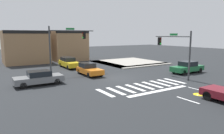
{
  "coord_description": "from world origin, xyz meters",
  "views": [
    {
      "loc": [
        -12.73,
        -19.05,
        4.84
      ],
      "look_at": [
        -0.91,
        -0.26,
        1.37
      ],
      "focal_mm": 32.94,
      "sensor_mm": 36.0,
      "label": 1
    }
  ],
  "objects_px": {
    "car_gray": "(39,78)",
    "car_green": "(187,67)",
    "car_orange": "(89,69)",
    "traffic_signal_northwest": "(66,41)",
    "traffic_signal_southeast": "(175,46)",
    "car_yellow": "(69,63)"
  },
  "relations": [
    {
      "from": "car_orange",
      "to": "car_green",
      "type": "height_order",
      "value": "car_green"
    },
    {
      "from": "traffic_signal_northwest",
      "to": "car_yellow",
      "type": "relative_size",
      "value": 1.23
    },
    {
      "from": "traffic_signal_northwest",
      "to": "car_gray",
      "type": "distance_m",
      "value": 7.07
    },
    {
      "from": "traffic_signal_northwest",
      "to": "car_orange",
      "type": "relative_size",
      "value": 1.43
    },
    {
      "from": "car_green",
      "to": "traffic_signal_southeast",
      "type": "bearing_deg",
      "value": 14.75
    },
    {
      "from": "car_yellow",
      "to": "car_green",
      "type": "bearing_deg",
      "value": 42.89
    },
    {
      "from": "car_green",
      "to": "car_gray",
      "type": "distance_m",
      "value": 18.0
    },
    {
      "from": "traffic_signal_southeast",
      "to": "car_gray",
      "type": "distance_m",
      "value": 15.0
    },
    {
      "from": "car_orange",
      "to": "car_yellow",
      "type": "xyz_separation_m",
      "value": [
        -0.06,
        6.75,
        0.07
      ]
    },
    {
      "from": "car_orange",
      "to": "car_gray",
      "type": "bearing_deg",
      "value": -73.39
    },
    {
      "from": "car_orange",
      "to": "car_yellow",
      "type": "distance_m",
      "value": 6.75
    },
    {
      "from": "traffic_signal_southeast",
      "to": "car_orange",
      "type": "height_order",
      "value": "traffic_signal_southeast"
    },
    {
      "from": "traffic_signal_northwest",
      "to": "car_orange",
      "type": "xyz_separation_m",
      "value": [
        1.91,
        -2.45,
        -3.36
      ]
    },
    {
      "from": "car_green",
      "to": "car_yellow",
      "type": "bearing_deg",
      "value": -47.11
    },
    {
      "from": "car_gray",
      "to": "traffic_signal_northwest",
      "type": "bearing_deg",
      "value": 44.34
    },
    {
      "from": "car_gray",
      "to": "car_green",
      "type": "bearing_deg",
      "value": -11.49
    },
    {
      "from": "traffic_signal_southeast",
      "to": "car_orange",
      "type": "xyz_separation_m",
      "value": [
        -7.65,
        6.44,
        -2.85
      ]
    },
    {
      "from": "car_orange",
      "to": "car_green",
      "type": "xyz_separation_m",
      "value": [
        11.29,
        -5.48,
        0.03
      ]
    },
    {
      "from": "traffic_signal_southeast",
      "to": "car_green",
      "type": "distance_m",
      "value": 4.71
    },
    {
      "from": "car_orange",
      "to": "car_green",
      "type": "bearing_deg",
      "value": 64.12
    },
    {
      "from": "traffic_signal_northwest",
      "to": "car_green",
      "type": "distance_m",
      "value": 15.75
    },
    {
      "from": "car_yellow",
      "to": "car_gray",
      "type": "xyz_separation_m",
      "value": [
        -6.29,
        -8.64,
        -0.09
      ]
    }
  ]
}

